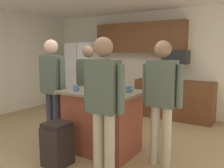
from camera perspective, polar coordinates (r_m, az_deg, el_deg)
The scene contains 19 objects.
floor at distance 4.09m, azimuth -5.21°, elevation -14.98°, with size 7.04×7.04×0.00m, color tan.
back_wall at distance 6.23m, azimuth 10.58°, elevation 5.13°, with size 6.40×0.10×2.60m, color beige.
cabinet_run_upper at distance 6.21m, azimuth 6.54°, elevation 10.97°, with size 2.40×0.38×0.75m.
cabinet_run_lower at distance 5.83m, azimuth 14.68°, elevation -3.61°, with size 1.80×0.63×0.90m.
refrigerator at distance 6.91m, azimuth -6.44°, elevation 2.25°, with size 0.91×0.76×1.83m.
microwave_over_range at distance 5.74m, azimuth 15.09°, elevation 6.26°, with size 0.56×0.40×0.32m, color black.
kitchen_island at distance 3.79m, azimuth -2.46°, elevation -8.87°, with size 1.21×0.86×0.98m.
person_host_foreground at distance 2.85m, azimuth -2.04°, elevation -3.62°, with size 0.57×0.23×1.75m.
person_guest_by_door at distance 4.19m, azimuth -14.13°, elevation 0.13°, with size 0.57×0.23×1.78m.
person_guest_right at distance 4.51m, azimuth -5.67°, elevation 0.09°, with size 0.57×0.22×1.69m.
person_guest_left at distance 3.29m, azimuth 11.85°, elevation -2.53°, with size 0.57×0.23×1.73m.
mug_ceramic_white at distance 3.67m, azimuth -8.61°, elevation -0.97°, with size 0.13×0.08×0.10m.
glass_pilsner at distance 3.83m, azimuth -1.05°, elevation -0.02°, with size 0.07×0.07×0.16m.
glass_stout_tall at distance 3.80m, azimuth 0.58°, elevation -0.22°, with size 0.07×0.07×0.15m.
tumbler_amber at distance 3.42m, azimuth -3.34°, elevation -1.08°, with size 0.06×0.06×0.16m.
glass_dark_ale at distance 3.28m, azimuth -0.96°, elevation -1.62°, with size 0.06×0.06×0.14m.
mug_blue_stoneware at distance 3.55m, azimuth 3.98°, elevation -1.17°, with size 0.13×0.09×0.10m.
serving_tray at distance 3.60m, azimuth -1.43°, elevation -1.52°, with size 0.44×0.30×0.04m.
trash_bin at distance 3.50m, azimuth -13.03°, elevation -13.86°, with size 0.34×0.34×0.61m.
Camera 1 is at (2.31, -2.98, 1.59)m, focal length 38.05 mm.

